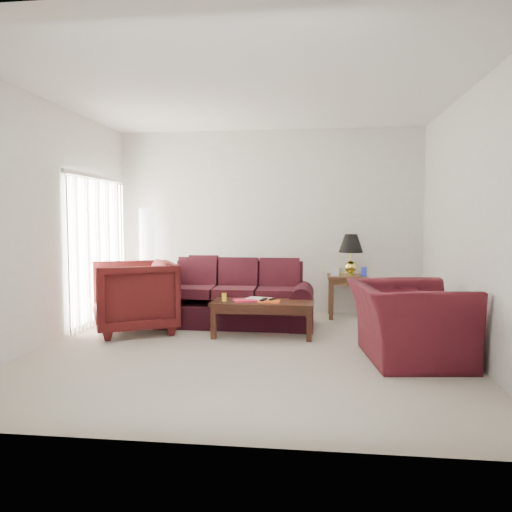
{
  "coord_description": "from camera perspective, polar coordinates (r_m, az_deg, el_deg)",
  "views": [
    {
      "loc": [
        0.81,
        -5.74,
        1.54
      ],
      "look_at": [
        0.0,
        0.85,
        1.05
      ],
      "focal_mm": 35.0,
      "sensor_mm": 36.0,
      "label": 1
    }
  ],
  "objects": [
    {
      "name": "remote_a",
      "position": [
        6.53,
        0.89,
        -4.99
      ],
      "size": [
        0.08,
        0.18,
        0.02
      ],
      "primitive_type": "cube",
      "rotation": [
        0.0,
        0.0,
        -0.21
      ],
      "color": "black",
      "rests_on": "coffee_table"
    },
    {
      "name": "remote_b",
      "position": [
        6.58,
        1.9,
        -4.93
      ],
      "size": [
        0.09,
        0.16,
        0.02
      ],
      "primitive_type": "cube",
      "rotation": [
        0.0,
        0.0,
        -0.31
      ],
      "color": "black",
      "rests_on": "coffee_table"
    },
    {
      "name": "armchair_right",
      "position": [
        5.73,
        17.0,
        -7.24
      ],
      "size": [
        1.28,
        1.42,
        0.84
      ],
      "primitive_type": "imported",
      "rotation": [
        0.0,
        0.0,
        1.69
      ],
      "color": "#3E0E15",
      "rests_on": "ground"
    },
    {
      "name": "sofa",
      "position": [
        7.25,
        -2.27,
        -4.38
      ],
      "size": [
        2.23,
        0.98,
        0.91
      ],
      "primitive_type": null,
      "rotation": [
        0.0,
        0.0,
        -0.01
      ],
      "color": "black",
      "rests_on": "ground"
    },
    {
      "name": "clock",
      "position": [
        7.8,
        9.02,
        -1.78
      ],
      "size": [
        0.14,
        0.07,
        0.13
      ],
      "primitive_type": "cube",
      "rotation": [
        0.0,
        0.0,
        -0.22
      ],
      "color": "#BCBDC1",
      "rests_on": "end_table"
    },
    {
      "name": "magazine_white",
      "position": [
        6.71,
        0.28,
        -4.91
      ],
      "size": [
        0.36,
        0.3,
        0.02
      ],
      "primitive_type": "cube",
      "rotation": [
        0.0,
        0.0,
        -0.26
      ],
      "color": "white",
      "rests_on": "coffee_table"
    },
    {
      "name": "end_table",
      "position": [
        7.99,
        10.34,
        -4.53
      ],
      "size": [
        0.65,
        0.65,
        0.67
      ],
      "primitive_type": null,
      "rotation": [
        0.0,
        0.0,
        -0.07
      ],
      "color": "#522F1C",
      "rests_on": "ground"
    },
    {
      "name": "yellow_glass",
      "position": [
        6.57,
        -3.66,
        -4.7
      ],
      "size": [
        0.08,
        0.08,
        0.11
      ],
      "primitive_type": "cylinder",
      "rotation": [
        0.0,
        0.0,
        -0.41
      ],
      "color": "yellow",
      "rests_on": "coffee_table"
    },
    {
      "name": "floor_lamp",
      "position": [
        8.31,
        -12.31,
        -0.5
      ],
      "size": [
        0.33,
        0.33,
        1.74
      ],
      "primitive_type": null,
      "rotation": [
        0.0,
        0.0,
        0.18
      ],
      "color": "silver",
      "rests_on": "ground"
    },
    {
      "name": "throw_pillow",
      "position": [
        7.92,
        -6.03,
        -1.62
      ],
      "size": [
        0.48,
        0.26,
        0.48
      ],
      "primitive_type": "cube",
      "rotation": [
        -0.21,
        0.0,
        0.07
      ],
      "color": "black",
      "rests_on": "sofa"
    },
    {
      "name": "blue_canister",
      "position": [
        7.82,
        12.24,
        -1.77
      ],
      "size": [
        0.12,
        0.12,
        0.14
      ],
      "primitive_type": "cylinder",
      "rotation": [
        0.0,
        0.0,
        -0.37
      ],
      "color": "#18279D",
      "rests_on": "end_table"
    },
    {
      "name": "coffee_table",
      "position": [
        6.66,
        0.82,
        -7.09
      ],
      "size": [
        1.45,
        0.95,
        0.47
      ],
      "primitive_type": null,
      "rotation": [
        0.0,
        0.0,
        0.23
      ],
      "color": "black",
      "rests_on": "ground"
    },
    {
      "name": "blinds",
      "position": [
        7.76,
        -17.61,
        0.63
      ],
      "size": [
        0.1,
        2.0,
        2.16
      ],
      "primitive_type": "cube",
      "color": "silver",
      "rests_on": "ground"
    },
    {
      "name": "picture_frame",
      "position": [
        8.07,
        9.29,
        -1.52
      ],
      "size": [
        0.18,
        0.19,
        0.05
      ],
      "primitive_type": "cube",
      "rotation": [
        1.36,
        0.0,
        0.46
      ],
      "color": "silver",
      "rests_on": "end_table"
    },
    {
      "name": "armchair_left",
      "position": [
        7.03,
        -13.75,
        -4.5
      ],
      "size": [
        1.43,
        1.42,
        0.98
      ],
      "primitive_type": "imported",
      "rotation": [
        0.0,
        0.0,
        -1.1
      ],
      "color": "#3D0E0E",
      "rests_on": "ground"
    },
    {
      "name": "floor",
      "position": [
        6.0,
        -1.0,
        -10.66
      ],
      "size": [
        5.0,
        5.0,
        0.0
      ],
      "primitive_type": "plane",
      "color": "#B9B19E",
      "rests_on": "ground"
    },
    {
      "name": "magazine_red",
      "position": [
        6.58,
        -1.19,
        -5.08
      ],
      "size": [
        0.36,
        0.32,
        0.02
      ],
      "primitive_type": "cube",
      "rotation": [
        0.0,
        0.0,
        0.37
      ],
      "color": "red",
      "rests_on": "coffee_table"
    },
    {
      "name": "table_lamp",
      "position": [
        7.98,
        10.78,
        0.17
      ],
      "size": [
        0.39,
        0.39,
        0.64
      ],
      "primitive_type": null,
      "rotation": [
        0.0,
        0.0,
        -0.03
      ],
      "color": "gold",
      "rests_on": "end_table"
    },
    {
      "name": "magazine_orange",
      "position": [
        6.5,
        1.49,
        -5.21
      ],
      "size": [
        0.28,
        0.22,
        0.02
      ],
      "primitive_type": "cube",
      "rotation": [
        0.0,
        0.0,
        -0.01
      ],
      "color": "#ED581B",
      "rests_on": "coffee_table"
    }
  ]
}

